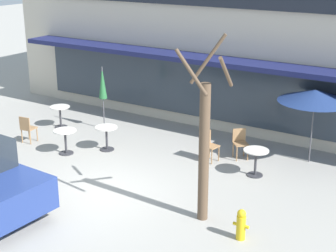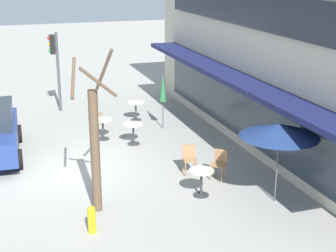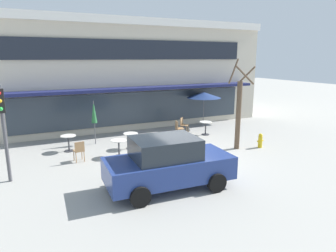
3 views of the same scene
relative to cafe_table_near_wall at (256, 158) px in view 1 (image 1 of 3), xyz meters
The scene contains 13 objects.
ground_plane 4.38m from the cafe_table_near_wall, 133.29° to the right, with size 80.00×80.00×0.00m, color #9E9B93.
building_facade 7.92m from the cafe_table_near_wall, 113.70° to the left, with size 17.68×9.10×6.57m.
cafe_table_near_wall is the anchor object (origin of this frame).
cafe_table_streetside 5.76m from the cafe_table_near_wall, 163.82° to the right, with size 0.70×0.70×0.76m.
cafe_table_by_tree 4.73m from the cafe_table_near_wall, behind, with size 0.70×0.70×0.76m.
cafe_table_mid_patio 7.44m from the cafe_table_near_wall, behind, with size 0.70×0.70×0.76m.
patio_umbrella_green_folded 6.21m from the cafe_table_near_wall, behind, with size 0.28×0.28×2.20m.
patio_umbrella_cream_folded 2.51m from the cafe_table_near_wall, 61.89° to the left, with size 2.10×2.10×2.20m.
cafe_chair_0 1.62m from the cafe_table_near_wall, behind, with size 0.46×0.46×0.89m.
cafe_chair_1 7.40m from the cafe_table_near_wall, 167.81° to the right, with size 0.44×0.44×0.89m.
cafe_chair_2 1.33m from the cafe_table_near_wall, 133.91° to the left, with size 0.57×0.57×0.89m.
street_tree 3.18m from the cafe_table_near_wall, 91.05° to the right, with size 1.13×1.13×4.25m.
fire_hydrant 3.42m from the cafe_table_near_wall, 71.69° to the right, with size 0.36×0.20×0.71m.
Camera 1 is at (7.98, -9.11, 5.89)m, focal length 55.00 mm.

